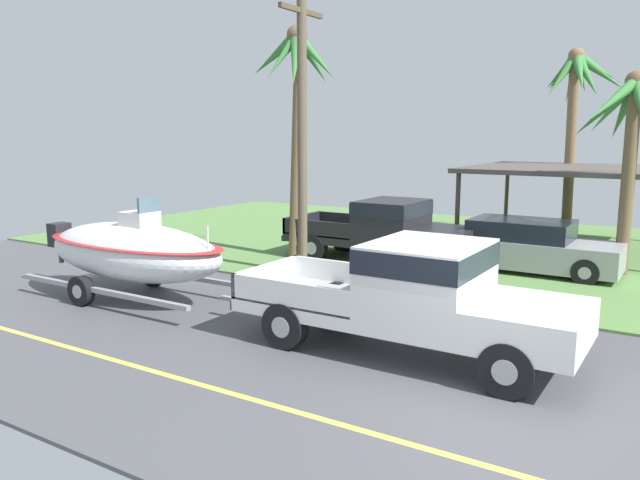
% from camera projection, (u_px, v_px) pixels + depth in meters
% --- Properties ---
extents(ground, '(36.00, 22.00, 0.11)m').
position_uv_depth(ground, '(590.00, 280.00, 15.64)').
color(ground, '#4C4C51').
extents(pickup_truck_towing, '(5.95, 2.05, 1.90)m').
position_uv_depth(pickup_truck_towing, '(424.00, 294.00, 10.07)').
color(pickup_truck_towing, silver).
rests_on(pickup_truck_towing, ground).
extents(boat_on_trailer, '(6.18, 2.25, 2.29)m').
position_uv_depth(boat_on_trailer, '(133.00, 251.00, 13.67)').
color(boat_on_trailer, gray).
rests_on(boat_on_trailer, ground).
extents(parked_pickup_background, '(5.54, 2.04, 1.79)m').
position_uv_depth(parked_pickup_background, '(390.00, 228.00, 17.34)').
color(parked_pickup_background, black).
rests_on(parked_pickup_background, ground).
extents(parked_sedan_near, '(4.51, 1.87, 1.38)m').
position_uv_depth(parked_sedan_near, '(527.00, 247.00, 16.36)').
color(parked_sedan_near, '#99999E').
rests_on(parked_sedan_near, ground).
extents(carport_awning, '(6.10, 5.74, 2.60)m').
position_uv_depth(carport_awning, '(576.00, 171.00, 19.18)').
color(carport_awning, '#4C4238').
rests_on(carport_awning, ground).
extents(palm_tree_near_right, '(3.39, 3.45, 5.13)m').
position_uv_depth(palm_tree_near_right, '(638.00, 120.00, 15.26)').
color(palm_tree_near_right, brown).
rests_on(palm_tree_near_right, ground).
extents(palm_tree_mid, '(2.75, 2.82, 6.45)m').
position_uv_depth(palm_tree_mid, '(576.00, 91.00, 20.85)').
color(palm_tree_mid, brown).
rests_on(palm_tree_mid, ground).
extents(palm_tree_far_left, '(3.06, 2.48, 6.60)m').
position_uv_depth(palm_tree_far_left, '(297.00, 89.00, 17.51)').
color(palm_tree_far_left, brown).
rests_on(palm_tree_far_left, ground).
extents(utility_pole, '(0.24, 1.80, 7.13)m').
position_uv_depth(utility_pole, '(302.00, 129.00, 15.48)').
color(utility_pole, brown).
rests_on(utility_pole, ground).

